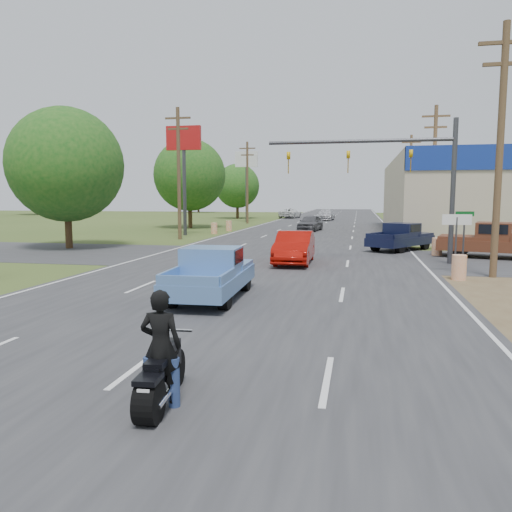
% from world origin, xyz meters
% --- Properties ---
extents(ground, '(200.00, 200.00, 0.00)m').
position_xyz_m(ground, '(0.00, 0.00, 0.00)').
color(ground, '#3B4F1F').
rests_on(ground, ground).
extents(main_road, '(15.00, 180.00, 0.02)m').
position_xyz_m(main_road, '(0.00, 40.00, 0.01)').
color(main_road, '#2D2D30').
rests_on(main_road, ground).
extents(cross_road, '(120.00, 10.00, 0.02)m').
position_xyz_m(cross_road, '(0.00, 18.00, 0.01)').
color(cross_road, '#2D2D30').
rests_on(cross_road, ground).
extents(utility_pole_1, '(2.00, 0.28, 10.00)m').
position_xyz_m(utility_pole_1, '(9.50, 13.00, 5.32)').
color(utility_pole_1, '#4C3823').
rests_on(utility_pole_1, ground).
extents(utility_pole_2, '(2.00, 0.28, 10.00)m').
position_xyz_m(utility_pole_2, '(9.50, 31.00, 5.32)').
color(utility_pole_2, '#4C3823').
rests_on(utility_pole_2, ground).
extents(utility_pole_3, '(2.00, 0.28, 10.00)m').
position_xyz_m(utility_pole_3, '(9.50, 49.00, 5.32)').
color(utility_pole_3, '#4C3823').
rests_on(utility_pole_3, ground).
extents(utility_pole_5, '(2.00, 0.28, 10.00)m').
position_xyz_m(utility_pole_5, '(-9.50, 28.00, 5.32)').
color(utility_pole_5, '#4C3823').
rests_on(utility_pole_5, ground).
extents(utility_pole_6, '(2.00, 0.28, 10.00)m').
position_xyz_m(utility_pole_6, '(-9.50, 52.00, 5.32)').
color(utility_pole_6, '#4C3823').
rests_on(utility_pole_6, ground).
extents(tree_0, '(7.14, 7.14, 8.84)m').
position_xyz_m(tree_0, '(-14.00, 20.00, 5.26)').
color(tree_0, '#422D19').
rests_on(tree_0, ground).
extents(tree_1, '(7.56, 7.56, 9.36)m').
position_xyz_m(tree_1, '(-13.50, 42.00, 5.57)').
color(tree_1, '#422D19').
rests_on(tree_1, ground).
extents(tree_2, '(6.72, 6.72, 8.32)m').
position_xyz_m(tree_2, '(-14.20, 66.00, 4.95)').
color(tree_2, '#422D19').
rests_on(tree_2, ground).
extents(tree_4, '(9.24, 9.24, 11.44)m').
position_xyz_m(tree_4, '(-55.00, 75.00, 6.82)').
color(tree_4, '#422D19').
rests_on(tree_4, ground).
extents(tree_5, '(7.98, 7.98, 9.88)m').
position_xyz_m(tree_5, '(30.00, 95.00, 5.88)').
color(tree_5, '#422D19').
rests_on(tree_5, ground).
extents(tree_6, '(8.82, 8.82, 10.92)m').
position_xyz_m(tree_6, '(-30.00, 95.00, 6.51)').
color(tree_6, '#422D19').
rests_on(tree_6, ground).
extents(barrel_0, '(0.56, 0.56, 1.00)m').
position_xyz_m(barrel_0, '(8.00, 12.00, 0.50)').
color(barrel_0, orange).
rests_on(barrel_0, ground).
extents(barrel_1, '(0.56, 0.56, 1.00)m').
position_xyz_m(barrel_1, '(8.40, 20.50, 0.50)').
color(barrel_1, orange).
rests_on(barrel_1, ground).
extents(barrel_2, '(0.56, 0.56, 1.00)m').
position_xyz_m(barrel_2, '(-8.50, 34.00, 0.50)').
color(barrel_2, orange).
rests_on(barrel_2, ground).
extents(barrel_3, '(0.56, 0.56, 1.00)m').
position_xyz_m(barrel_3, '(-8.20, 38.00, 0.50)').
color(barrel_3, orange).
rests_on(barrel_3, ground).
extents(pole_sign_left_near, '(3.00, 0.35, 9.20)m').
position_xyz_m(pole_sign_left_near, '(-10.50, 32.00, 7.17)').
color(pole_sign_left_near, '#3F3F44').
rests_on(pole_sign_left_near, ground).
extents(pole_sign_left_far, '(3.00, 0.35, 9.20)m').
position_xyz_m(pole_sign_left_far, '(-10.50, 56.00, 7.17)').
color(pole_sign_left_far, '#3F3F44').
rests_on(pole_sign_left_far, ground).
extents(lane_sign, '(1.20, 0.08, 2.52)m').
position_xyz_m(lane_sign, '(8.20, 14.00, 1.90)').
color(lane_sign, '#3F3F44').
rests_on(lane_sign, ground).
extents(street_name_sign, '(0.80, 0.08, 2.61)m').
position_xyz_m(street_name_sign, '(8.80, 15.50, 1.61)').
color(street_name_sign, '#3F3F44').
rests_on(street_name_sign, ground).
extents(signal_mast, '(9.12, 0.40, 7.00)m').
position_xyz_m(signal_mast, '(5.82, 17.00, 4.80)').
color(signal_mast, '#3F3F44').
rests_on(signal_mast, ground).
extents(red_convertible, '(1.73, 4.79, 1.57)m').
position_xyz_m(red_convertible, '(1.02, 15.61, 0.79)').
color(red_convertible, '#9D0E07').
rests_on(red_convertible, ground).
extents(motorcycle, '(0.65, 2.10, 1.06)m').
position_xyz_m(motorcycle, '(1.16, -1.69, 0.47)').
color(motorcycle, black).
rests_on(motorcycle, ground).
extents(rider, '(0.67, 0.47, 1.76)m').
position_xyz_m(rider, '(1.15, -1.64, 0.88)').
color(rider, black).
rests_on(rider, ground).
extents(blue_pickup, '(2.06, 5.05, 1.66)m').
position_xyz_m(blue_pickup, '(-0.50, 6.65, 0.84)').
color(blue_pickup, black).
rests_on(blue_pickup, ground).
extents(navy_pickup, '(4.42, 5.30, 1.68)m').
position_xyz_m(navy_pickup, '(6.71, 23.06, 0.85)').
color(navy_pickup, black).
rests_on(navy_pickup, ground).
extents(brown_pickup, '(6.14, 3.67, 1.91)m').
position_xyz_m(brown_pickup, '(11.14, 19.95, 0.97)').
color(brown_pickup, black).
rests_on(brown_pickup, ground).
extents(distant_car_grey, '(2.44, 4.76, 1.55)m').
position_xyz_m(distant_car_grey, '(-0.50, 39.70, 0.77)').
color(distant_car_grey, '#4F4F53').
rests_on(distant_car_grey, ground).
extents(distant_car_silver, '(2.61, 5.45, 1.53)m').
position_xyz_m(distant_car_silver, '(-0.50, 62.17, 0.77)').
color(distant_car_silver, silver).
rests_on(distant_car_silver, ground).
extents(distant_car_white, '(3.26, 5.74, 1.51)m').
position_xyz_m(distant_car_white, '(-6.44, 69.05, 0.76)').
color(distant_car_white, silver).
rests_on(distant_car_white, ground).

